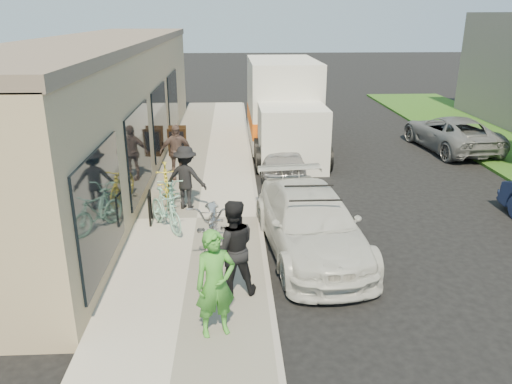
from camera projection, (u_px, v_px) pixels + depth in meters
name	position (u px, v px, depth m)	size (l,w,h in m)	color
ground	(290.00, 282.00, 9.74)	(120.00, 120.00, 0.00)	black
sidewalk	(197.00, 220.00, 12.45)	(3.00, 34.00, 0.15)	#AFA99E
curb	(259.00, 220.00, 12.52)	(0.12, 34.00, 0.13)	gray
storefront	(105.00, 105.00, 16.30)	(3.60, 20.00, 4.22)	tan
bike_rack	(150.00, 205.00, 11.99)	(0.10, 0.55, 0.77)	black
sandwich_board	(177.00, 141.00, 17.64)	(0.65, 0.65, 1.03)	black
sedan_white	(311.00, 223.00, 10.77)	(2.37, 4.87, 1.40)	silver
sedan_silver	(283.00, 155.00, 16.28)	(1.39, 3.45, 1.18)	#9A9B9F
moving_truck	(284.00, 110.00, 18.97)	(2.58, 6.73, 3.29)	silver
far_car_gray	(451.00, 133.00, 19.00)	(2.15, 4.67, 1.30)	slate
tandem_bike	(213.00, 226.00, 10.19)	(0.92, 2.64, 1.39)	#ADADAF
woman_rider	(215.00, 284.00, 7.66)	(0.64, 0.42, 1.76)	#409230
man_standing	(232.00, 248.00, 8.81)	(0.87, 0.68, 1.79)	black
cruiser_bike_a	(166.00, 210.00, 11.63)	(0.45, 1.58, 0.95)	#87CAB6
cruiser_bike_b	(171.00, 192.00, 12.82)	(0.62, 1.78, 0.94)	#87CAB6
cruiser_bike_c	(166.00, 184.00, 13.28)	(0.49, 1.73, 1.04)	yellow
bystander_a	(186.00, 178.00, 12.79)	(1.07, 0.61, 1.65)	black
bystander_b	(176.00, 152.00, 15.11)	(0.98, 0.41, 1.68)	brown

